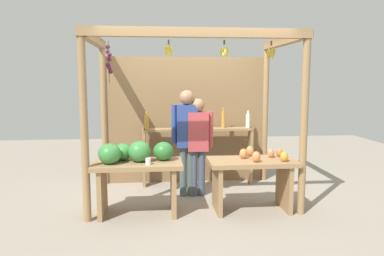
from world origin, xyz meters
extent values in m
plane|color=gray|center=(0.00, 0.00, 0.00)|extent=(12.00, 12.00, 0.00)
cylinder|color=#99754C|center=(-1.44, -0.89, 1.24)|extent=(0.10, 0.10, 2.48)
cylinder|color=#99754C|center=(1.44, -0.89, 1.24)|extent=(0.10, 0.10, 2.48)
cylinder|color=#99754C|center=(-1.44, 0.89, 1.24)|extent=(0.10, 0.10, 2.48)
cylinder|color=#99754C|center=(1.44, 0.89, 1.24)|extent=(0.10, 0.10, 2.48)
cube|color=#99754C|center=(0.00, -0.89, 2.42)|extent=(2.97, 0.12, 0.12)
cube|color=#99754C|center=(-1.44, 0.00, 2.42)|extent=(0.12, 1.88, 0.12)
cube|color=#99754C|center=(1.44, 0.00, 2.42)|extent=(0.12, 1.88, 0.12)
cube|color=olive|center=(0.00, 0.91, 1.12)|extent=(2.87, 0.04, 2.23)
cylinder|color=brown|center=(1.01, -0.74, 2.31)|extent=(0.02, 0.02, 0.06)
ellipsoid|color=gold|center=(1.04, -0.74, 2.19)|extent=(0.04, 0.08, 0.14)
ellipsoid|color=gold|center=(1.02, -0.70, 2.19)|extent=(0.08, 0.05, 0.14)
ellipsoid|color=gold|center=(0.97, -0.72, 2.18)|extent=(0.06, 0.06, 0.15)
ellipsoid|color=gold|center=(0.98, -0.76, 2.20)|extent=(0.07, 0.08, 0.15)
ellipsoid|color=gold|center=(1.01, -0.77, 2.17)|extent=(0.06, 0.04, 0.14)
cylinder|color=brown|center=(-0.36, -0.77, 2.31)|extent=(0.02, 0.02, 0.06)
ellipsoid|color=yellow|center=(-0.33, -0.77, 2.19)|extent=(0.04, 0.07, 0.12)
ellipsoid|color=yellow|center=(-0.34, -0.75, 2.22)|extent=(0.05, 0.05, 0.12)
ellipsoid|color=yellow|center=(-0.35, -0.72, 2.21)|extent=(0.07, 0.04, 0.12)
ellipsoid|color=yellow|center=(-0.37, -0.75, 2.19)|extent=(0.07, 0.06, 0.12)
ellipsoid|color=yellow|center=(-0.39, -0.75, 2.23)|extent=(0.05, 0.08, 0.12)
ellipsoid|color=yellow|center=(-0.40, -0.78, 2.20)|extent=(0.05, 0.07, 0.12)
ellipsoid|color=yellow|center=(-0.37, -0.79, 2.20)|extent=(0.06, 0.05, 0.12)
ellipsoid|color=yellow|center=(-0.36, -0.79, 2.19)|extent=(0.05, 0.04, 0.11)
ellipsoid|color=yellow|center=(-0.33, -0.79, 2.22)|extent=(0.07, 0.07, 0.12)
cylinder|color=brown|center=(0.36, -0.81, 2.31)|extent=(0.02, 0.02, 0.06)
ellipsoid|color=#D1CC4C|center=(0.40, -0.81, 2.19)|extent=(0.04, 0.07, 0.12)
ellipsoid|color=#D1CC4C|center=(0.37, -0.78, 2.20)|extent=(0.08, 0.06, 0.12)
ellipsoid|color=#D1CC4C|center=(0.32, -0.79, 2.20)|extent=(0.05, 0.06, 0.12)
ellipsoid|color=#D1CC4C|center=(0.34, -0.82, 2.18)|extent=(0.06, 0.06, 0.12)
ellipsoid|color=#D1CC4C|center=(0.37, -0.84, 2.20)|extent=(0.06, 0.04, 0.12)
cylinder|color=#4C422D|center=(-1.14, -0.61, 2.07)|extent=(0.01, 0.01, 0.55)
sphere|color=#47142D|center=(-1.15, -0.58, 2.26)|extent=(0.06, 0.06, 0.06)
sphere|color=#601E42|center=(-1.16, -0.58, 2.20)|extent=(0.06, 0.06, 0.06)
sphere|color=#601E42|center=(-1.13, -0.61, 2.16)|extent=(0.06, 0.06, 0.06)
sphere|color=#601E42|center=(-1.14, -0.58, 2.10)|extent=(0.06, 0.06, 0.06)
sphere|color=#511938|center=(-1.15, -0.63, 2.02)|extent=(0.07, 0.07, 0.07)
sphere|color=#601E42|center=(-1.14, -0.61, 1.98)|extent=(0.06, 0.06, 0.06)
sphere|color=#511938|center=(-1.12, -0.62, 1.94)|extent=(0.06, 0.06, 0.06)
cube|color=#99754C|center=(-0.79, -0.67, 0.69)|extent=(1.21, 0.64, 0.06)
cube|color=#99754C|center=(-1.27, -0.67, 0.33)|extent=(0.06, 0.58, 0.66)
cube|color=#99754C|center=(-0.31, -0.67, 0.33)|extent=(0.06, 0.58, 0.66)
ellipsoid|color=#38843D|center=(-0.76, -0.65, 0.87)|extent=(0.42, 0.42, 0.28)
ellipsoid|color=#2D7533|center=(-0.44, -0.58, 0.85)|extent=(0.34, 0.34, 0.26)
ellipsoid|color=#38843D|center=(-1.15, -0.74, 0.86)|extent=(0.36, 0.36, 0.27)
ellipsoid|color=#38843D|center=(-1.00, -0.53, 0.84)|extent=(0.34, 0.34, 0.24)
cylinder|color=white|center=(-0.64, -0.85, 0.77)|extent=(0.07, 0.07, 0.09)
cube|color=#99754C|center=(0.79, -0.67, 0.69)|extent=(1.21, 0.64, 0.06)
cube|color=#99754C|center=(0.31, -0.67, 0.33)|extent=(0.06, 0.58, 0.66)
cube|color=#99754C|center=(1.27, -0.67, 0.33)|extent=(0.06, 0.58, 0.66)
ellipsoid|color=#E07F47|center=(0.83, -0.43, 0.80)|extent=(0.15, 0.15, 0.15)
ellipsoid|color=#E07F47|center=(0.69, -0.57, 0.79)|extent=(0.15, 0.15, 0.14)
ellipsoid|color=#E07F47|center=(0.81, -0.82, 0.80)|extent=(0.16, 0.16, 0.15)
ellipsoid|color=#E07F47|center=(1.10, -0.55, 0.79)|extent=(0.13, 0.13, 0.13)
ellipsoid|color=#CC7038|center=(1.24, -0.51, 0.79)|extent=(0.13, 0.13, 0.12)
ellipsoid|color=gold|center=(1.20, -0.82, 0.79)|extent=(0.14, 0.14, 0.14)
cube|color=#99754C|center=(-0.75, 0.67, 0.50)|extent=(0.05, 0.20, 1.00)
cube|color=#99754C|center=(1.12, 0.67, 0.50)|extent=(0.05, 0.20, 1.00)
cube|color=#99754C|center=(0.18, 0.67, 0.98)|extent=(1.87, 0.22, 0.04)
cylinder|color=gold|center=(-0.70, 0.67, 1.12)|extent=(0.08, 0.08, 0.24)
cylinder|color=gold|center=(-0.70, 0.67, 1.27)|extent=(0.04, 0.04, 0.06)
cylinder|color=#338C4C|center=(-0.25, 0.67, 1.11)|extent=(0.07, 0.07, 0.22)
cylinder|color=#338C4C|center=(-0.25, 0.67, 1.25)|extent=(0.03, 0.03, 0.06)
cylinder|color=gold|center=(0.19, 0.67, 1.14)|extent=(0.08, 0.08, 0.27)
cylinder|color=gold|center=(0.19, 0.67, 1.30)|extent=(0.03, 0.03, 0.06)
cylinder|color=gold|center=(0.63, 0.67, 1.15)|extent=(0.06, 0.06, 0.30)
cylinder|color=gold|center=(0.63, 0.67, 1.33)|extent=(0.03, 0.03, 0.06)
cylinder|color=silver|center=(1.06, 0.67, 1.12)|extent=(0.08, 0.08, 0.24)
cylinder|color=silver|center=(1.06, 0.67, 1.27)|extent=(0.04, 0.04, 0.06)
cylinder|color=#485C5C|center=(-0.12, 0.06, 0.39)|extent=(0.11, 0.11, 0.78)
cylinder|color=#485C5C|center=(0.00, 0.06, 0.39)|extent=(0.11, 0.11, 0.78)
cube|color=#2D428C|center=(-0.06, 0.06, 1.12)|extent=(0.32, 0.19, 0.66)
cylinder|color=#2D428C|center=(-0.26, 0.06, 1.15)|extent=(0.08, 0.08, 0.60)
cylinder|color=#2D428C|center=(0.14, 0.06, 1.15)|extent=(0.08, 0.08, 0.60)
sphere|color=#997051|center=(-0.06, 0.06, 1.56)|extent=(0.23, 0.23, 0.23)
cylinder|color=#485269|center=(0.05, 0.06, 0.36)|extent=(0.11, 0.11, 0.72)
cylinder|color=#485269|center=(0.17, 0.06, 0.36)|extent=(0.11, 0.11, 0.72)
cube|color=#BF474C|center=(0.11, 0.06, 1.03)|extent=(0.32, 0.19, 0.61)
cylinder|color=#BF474C|center=(-0.09, 0.06, 1.06)|extent=(0.08, 0.08, 0.55)
cylinder|color=#BF474C|center=(0.31, 0.06, 1.06)|extent=(0.08, 0.08, 0.55)
sphere|color=#997051|center=(0.11, 0.06, 1.44)|extent=(0.21, 0.21, 0.21)
camera|label=1|loc=(-0.52, -5.62, 1.83)|focal=34.60mm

